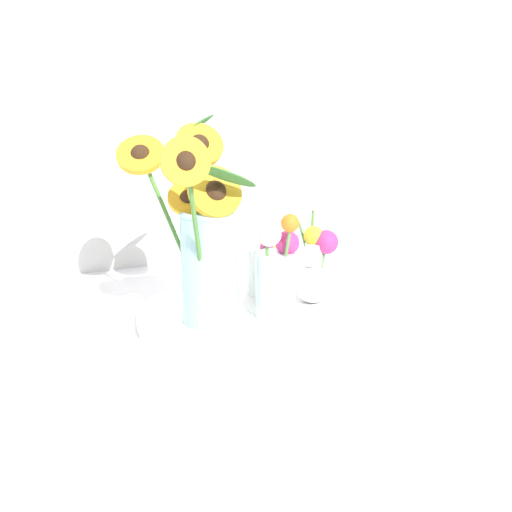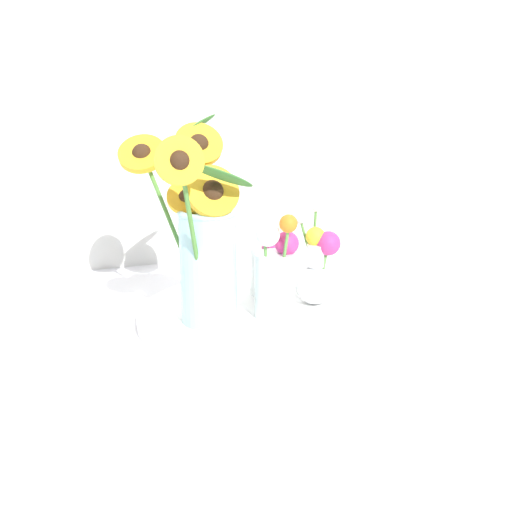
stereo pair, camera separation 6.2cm
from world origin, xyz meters
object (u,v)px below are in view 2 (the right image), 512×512
object	(u,v)px
mason_jar_sunflowers	(203,242)
vase_bulb_right	(316,267)
serving_tray	(256,316)
vase_small_back	(270,266)
vase_small_center	(275,273)

from	to	relation	value
mason_jar_sunflowers	vase_bulb_right	size ratio (longest dim) A/B	1.82
serving_tray	mason_jar_sunflowers	size ratio (longest dim) A/B	1.20
mason_jar_sunflowers	vase_bulb_right	world-z (taller)	mason_jar_sunflowers
vase_bulb_right	vase_small_back	world-z (taller)	vase_bulb_right
serving_tray	vase_bulb_right	bearing A→B (deg)	0.78
serving_tray	vase_small_center	bearing A→B (deg)	-59.07
vase_bulb_right	mason_jar_sunflowers	bearing A→B (deg)	-175.67
serving_tray	vase_small_back	xyz separation A→B (m)	(0.05, 0.07, 0.06)
vase_small_center	vase_bulb_right	distance (m)	0.10
mason_jar_sunflowers	vase_small_center	size ratio (longest dim) A/B	1.87
mason_jar_sunflowers	serving_tray	bearing A→B (deg)	8.53
vase_bulb_right	vase_small_back	size ratio (longest dim) A/B	1.29
vase_small_back	mason_jar_sunflowers	bearing A→B (deg)	-149.48
serving_tray	vase_bulb_right	xyz separation A→B (m)	(0.11, 0.00, 0.08)
vase_bulb_right	serving_tray	bearing A→B (deg)	-179.22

